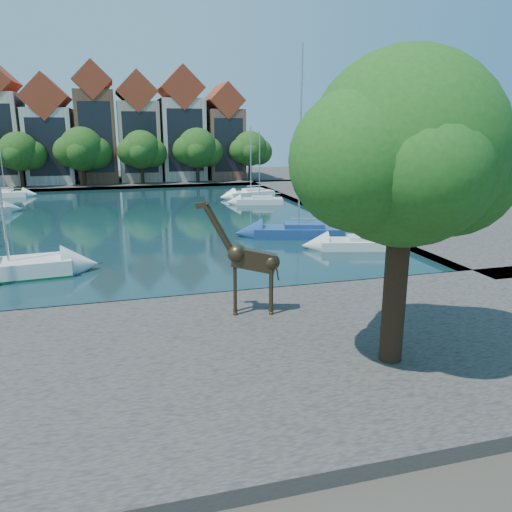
{
  "coord_description": "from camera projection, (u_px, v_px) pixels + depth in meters",
  "views": [
    {
      "loc": [
        -1.52,
        -23.53,
        8.65
      ],
      "look_at": [
        4.86,
        -0.46,
        2.36
      ],
      "focal_mm": 35.0,
      "sensor_mm": 36.0,
      "label": 1
    }
  ],
  "objects": [
    {
      "name": "near_quay",
      "position": [
        174.0,
        366.0,
        17.93
      ],
      "size": [
        50.0,
        14.0,
        0.5
      ],
      "primitive_type": "cube",
      "color": "#4E4944",
      "rests_on": "ground"
    },
    {
      "name": "far_tree_mid_east",
      "position": [
        142.0,
        151.0,
        70.83
      ],
      "size": [
        7.02,
        5.4,
        7.52
      ],
      "color": "#332114",
      "rests_on": "far_quay"
    },
    {
      "name": "far_quay",
      "position": [
        128.0,
        182.0,
        76.66
      ],
      "size": [
        60.0,
        16.0,
        0.5
      ],
      "primitive_type": "cube",
      "color": "#4E4944",
      "rests_on": "ground"
    },
    {
      "name": "ground",
      "position": [
        158.0,
        307.0,
        24.52
      ],
      "size": [
        160.0,
        160.0,
        0.0
      ],
      "primitive_type": "plane",
      "color": "#38332B",
      "rests_on": "ground"
    },
    {
      "name": "sailboat_right_c",
      "position": [
        259.0,
        200.0,
        55.88
      ],
      "size": [
        5.42,
        2.75,
        7.98
      ],
      "color": "silver",
      "rests_on": "water_basin"
    },
    {
      "name": "water_basin",
      "position": [
        137.0,
        220.0,
        46.88
      ],
      "size": [
        38.0,
        50.0,
        0.08
      ],
      "primitive_type": "cube",
      "color": "black",
      "rests_on": "ground"
    },
    {
      "name": "far_tree_west",
      "position": [
        20.0,
        153.0,
        66.72
      ],
      "size": [
        6.76,
        5.2,
        7.36
      ],
      "color": "#332114",
      "rests_on": "far_quay"
    },
    {
      "name": "townhouse_east_inner",
      "position": [
        138.0,
        132.0,
        75.27
      ],
      "size": [
        5.94,
        9.18,
        15.79
      ],
      "color": "tan",
      "rests_on": "far_quay"
    },
    {
      "name": "far_tree_east",
      "position": [
        198.0,
        149.0,
        72.87
      ],
      "size": [
        7.54,
        5.8,
        7.84
      ],
      "color": "#332114",
      "rests_on": "far_quay"
    },
    {
      "name": "far_tree_mid_west",
      "position": [
        83.0,
        150.0,
        68.73
      ],
      "size": [
        7.8,
        6.0,
        8.0
      ],
      "color": "#332114",
      "rests_on": "far_quay"
    },
    {
      "name": "plane_tree",
      "position": [
        408.0,
        156.0,
        16.14
      ],
      "size": [
        8.32,
        6.4,
        10.62
      ],
      "color": "#332114",
      "rests_on": "near_quay"
    },
    {
      "name": "townhouse_east_mid",
      "position": [
        181.0,
        129.0,
        76.85
      ],
      "size": [
        6.43,
        9.18,
        16.65
      ],
      "color": "beige",
      "rests_on": "far_quay"
    },
    {
      "name": "sailboat_right_d",
      "position": [
        251.0,
        193.0,
        60.94
      ],
      "size": [
        6.01,
        3.19,
        8.45
      ],
      "color": "white",
      "rests_on": "water_basin"
    },
    {
      "name": "sailboat_left_e",
      "position": [
        5.0,
        193.0,
        61.53
      ],
      "size": [
        5.35,
        2.36,
        9.49
      ],
      "color": "white",
      "rests_on": "water_basin"
    },
    {
      "name": "townhouse_east_end",
      "position": [
        223.0,
        135.0,
        78.77
      ],
      "size": [
        5.44,
        9.18,
        14.43
      ],
      "color": "brown",
      "rests_on": "far_quay"
    },
    {
      "name": "sailboat_right_a",
      "position": [
        361.0,
        242.0,
        35.66
      ],
      "size": [
        6.25,
        3.5,
        10.38
      ],
      "color": "silver",
      "rests_on": "water_basin"
    },
    {
      "name": "sailboat_right_b",
      "position": [
        298.0,
        229.0,
        39.34
      ],
      "size": [
        7.41,
        4.3,
        14.31
      ],
      "color": "navy",
      "rests_on": "water_basin"
    },
    {
      "name": "townhouse_west_inner",
      "position": [
        50.0,
        135.0,
        72.14
      ],
      "size": [
        6.43,
        9.18,
        15.15
      ],
      "color": "beige",
      "rests_on": "far_quay"
    },
    {
      "name": "giraffe_statue",
      "position": [
        248.0,
        259.0,
        21.74
      ],
      "size": [
        3.51,
        1.15,
        5.05
      ],
      "color": "#322819",
      "rests_on": "near_quay"
    },
    {
      "name": "townhouse_west_mid",
      "position": [
        0.0,
        128.0,
        70.24
      ],
      "size": [
        5.94,
        9.18,
        16.79
      ],
      "color": "beige",
      "rests_on": "far_quay"
    },
    {
      "name": "townhouse_center",
      "position": [
        96.0,
        127.0,
        73.56
      ],
      "size": [
        5.44,
        9.18,
        16.93
      ],
      "color": "brown",
      "rests_on": "far_quay"
    },
    {
      "name": "right_quay",
      "position": [
        376.0,
        206.0,
        53.27
      ],
      "size": [
        14.0,
        52.0,
        0.5
      ],
      "primitive_type": "cube",
      "color": "#4E4944",
      "rests_on": "ground"
    },
    {
      "name": "far_tree_far_east",
      "position": [
        251.0,
        150.0,
        74.97
      ],
      "size": [
        6.76,
        5.2,
        7.36
      ],
      "color": "#332114",
      "rests_on": "far_quay"
    }
  ]
}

